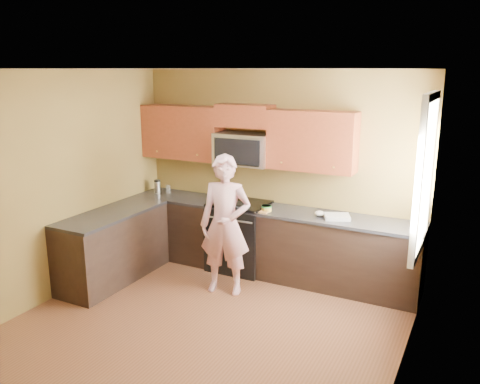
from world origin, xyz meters
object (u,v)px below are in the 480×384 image
Objects in this scene: microwave at (244,164)px; frying_pan at (239,208)px; butter_tub at (266,211)px; stove at (239,236)px; woman at (225,225)px; travel_mug at (158,193)px.

microwave is 0.64m from frying_pan.
butter_tub is (0.46, -0.26, -0.53)m from microwave.
woman reaches higher than stove.
butter_tub is 0.68× the size of travel_mug.
microwave reaches higher than butter_tub.
stove is 0.98m from microwave.
woman is 3.47× the size of frying_pan.
frying_pan reaches higher than stove.
woman is (0.18, -0.85, -0.59)m from microwave.
stove is 7.18× the size of butter_tub.
travel_mug is (-1.37, 0.02, 0.45)m from stove.
microwave is 1.47m from travel_mug.
stove is 0.65m from butter_tub.
woman is 1.72m from travel_mug.
butter_tub is at bearing -15.83° from stove.
woman is 0.49m from frying_pan.
butter_tub reaches higher than stove.
stove is 1.44m from travel_mug.
woman is at bearing -76.20° from stove.
frying_pan is at bearing 84.78° from woman.
frying_pan is at bearing -72.65° from microwave.
butter_tub is (0.34, 0.12, -0.03)m from frying_pan.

